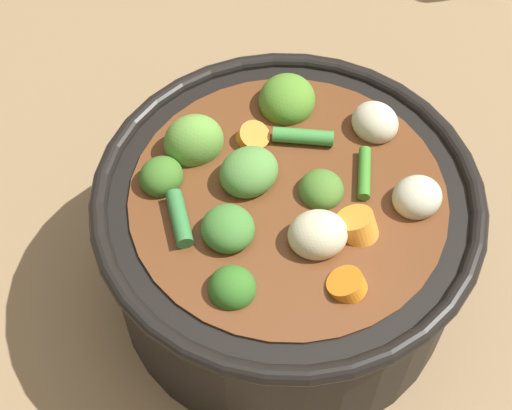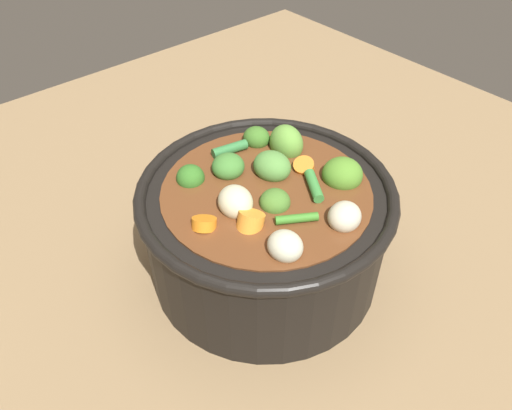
{
  "view_description": "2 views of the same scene",
  "coord_description": "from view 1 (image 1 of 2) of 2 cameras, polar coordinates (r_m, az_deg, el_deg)",
  "views": [
    {
      "loc": [
        0.25,
        -0.15,
        0.52
      ],
      "look_at": [
        -0.01,
        -0.02,
        0.1
      ],
      "focal_mm": 54.56,
      "sensor_mm": 36.0,
      "label": 1
    },
    {
      "loc": [
        0.25,
        0.27,
        0.42
      ],
      "look_at": [
        0.02,
        0.0,
        0.11
      ],
      "focal_mm": 34.76,
      "sensor_mm": 36.0,
      "label": 2
    }
  ],
  "objects": [
    {
      "name": "ground_plane",
      "position": [
        0.59,
        2.0,
        -5.53
      ],
      "size": [
        1.1,
        1.1,
        0.0
      ],
      "primitive_type": "plane",
      "color": "#8C704C"
    },
    {
      "name": "cooking_pot",
      "position": [
        0.54,
        2.16,
        -2.29
      ],
      "size": [
        0.26,
        0.26,
        0.14
      ],
      "color": "black",
      "rests_on": "ground_plane"
    }
  ]
}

